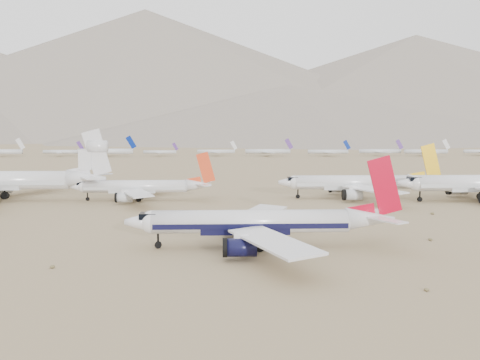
{
  "coord_description": "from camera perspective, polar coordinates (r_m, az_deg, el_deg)",
  "views": [
    {
      "loc": [
        -16.93,
        -88.4,
        21.54
      ],
      "look_at": [
        -11.72,
        53.08,
        7.0
      ],
      "focal_mm": 35.0,
      "sensor_mm": 36.0,
      "label": 1
    }
  ],
  "objects": [
    {
      "name": "distant_storage_row",
      "position": [
        416.87,
        -4.09,
        3.49
      ],
      "size": [
        516.88,
        50.0,
        16.28
      ],
      "color": "silver",
      "rests_on": "ground"
    },
    {
      "name": "mountain_range",
      "position": [
        1746.77,
        0.78,
        11.41
      ],
      "size": [
        7354.0,
        3024.0,
        470.0
      ],
      "color": "slate",
      "rests_on": "ground"
    },
    {
      "name": "main_airliner",
      "position": [
        87.65,
        2.73,
        -5.18
      ],
      "size": [
        49.03,
        47.89,
        17.3
      ],
      "color": "silver",
      "rests_on": "ground"
    },
    {
      "name": "row2_white_trijet",
      "position": [
        163.72,
        -26.89,
        -0.02
      ],
      "size": [
        64.09,
        62.64,
        22.71
      ],
      "color": "silver",
      "rests_on": "ground"
    },
    {
      "name": "row2_gold_tail",
      "position": [
        157.28,
        14.26,
        -0.34
      ],
      "size": [
        50.56,
        49.45,
        18.0
      ],
      "color": "silver",
      "rests_on": "ground"
    },
    {
      "name": "ground",
      "position": [
        92.55,
        8.57,
        -7.66
      ],
      "size": [
        7000.0,
        7000.0,
        0.0
      ],
      "primitive_type": "plane",
      "color": "olive",
      "rests_on": "ground"
    },
    {
      "name": "desert_scrub",
      "position": [
        68.68,
        -13.6,
        -12.33
      ],
      "size": [
        206.06,
        121.67,
        0.63
      ],
      "color": "brown",
      "rests_on": "ground"
    },
    {
      "name": "row2_orange_tail",
      "position": [
        150.58,
        -11.9,
        -0.83
      ],
      "size": [
        43.25,
        42.31,
        15.43
      ],
      "color": "silver",
      "rests_on": "ground"
    },
    {
      "name": "foothills",
      "position": [
        1307.62,
        22.66,
        7.42
      ],
      "size": [
        4637.5,
        1395.0,
        155.0
      ],
      "color": "slate",
      "rests_on": "ground"
    }
  ]
}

